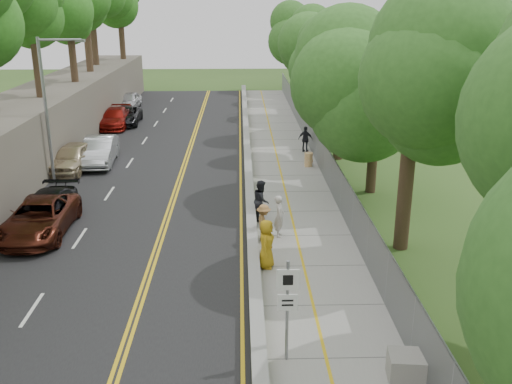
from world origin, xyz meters
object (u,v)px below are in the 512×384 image
object	(u,v)px
car_2	(40,218)
streetlight	(49,101)
construction_barrel	(309,160)
signpost	(287,300)
person_far	(306,139)
concrete_block	(410,367)
painter_0	(266,244)

from	to	relation	value
car_2	streetlight	bearing A→B (deg)	100.14
car_2	construction_barrel	bearing A→B (deg)	37.67
signpost	person_far	bearing A→B (deg)	82.33
streetlight	concrete_block	xyz separation A→B (m)	(14.76, -18.00, -4.21)
streetlight	concrete_block	bearing A→B (deg)	-50.64
construction_barrel	person_far	distance (m)	3.53
construction_barrel	painter_0	bearing A→B (deg)	-103.14
concrete_block	person_far	world-z (taller)	person_far
streetlight	signpost	world-z (taller)	streetlight
streetlight	concrete_block	size ratio (longest dim) A/B	7.03
construction_barrel	car_2	world-z (taller)	car_2
streetlight	signpost	xyz separation A→B (m)	(11.51, -17.02, -2.68)
signpost	painter_0	bearing A→B (deg)	92.88
car_2	painter_0	bearing A→B (deg)	-20.99
concrete_block	person_far	distance (m)	24.39
concrete_block	person_far	xyz separation A→B (m)	(-0.10, 24.39, 0.49)
signpost	painter_0	world-z (taller)	signpost
signpost	concrete_block	size ratio (longest dim) A/B	2.72
construction_barrel	painter_0	distance (m)	14.32
car_2	person_far	world-z (taller)	person_far
signpost	construction_barrel	xyz separation A→B (m)	(2.95, 19.90, -1.49)
painter_0	person_far	bearing A→B (deg)	1.58
person_far	concrete_block	bearing A→B (deg)	114.50
concrete_block	painter_0	bearing A→B (deg)	117.05
construction_barrel	concrete_block	size ratio (longest dim) A/B	0.75
construction_barrel	person_far	size ratio (longest dim) A/B	0.49
concrete_block	painter_0	size ratio (longest dim) A/B	0.59
streetlight	person_far	size ratio (longest dim) A/B	4.58
painter_0	construction_barrel	bearing A→B (deg)	-0.36
signpost	concrete_block	bearing A→B (deg)	-16.85
painter_0	person_far	world-z (taller)	painter_0
person_far	painter_0	bearing A→B (deg)	103.07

